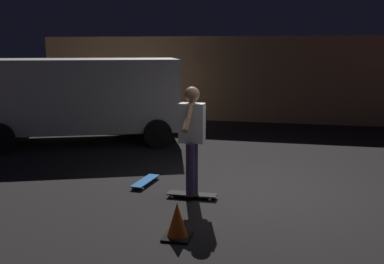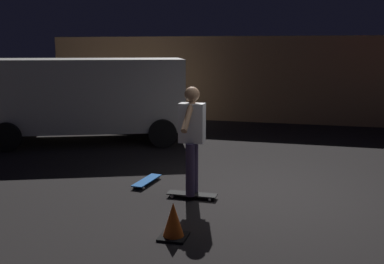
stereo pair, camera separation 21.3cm
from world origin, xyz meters
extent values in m
plane|color=black|center=(0.00, 0.00, 0.00)|extent=(28.00, 28.00, 0.00)
cube|color=#AD7F56|center=(-1.22, 8.62, 1.32)|extent=(13.22, 3.43, 2.63)
cube|color=silver|center=(-4.65, 3.12, 1.18)|extent=(4.98, 3.46, 1.70)
cylinder|color=black|center=(-6.64, 3.39, 0.33)|extent=(0.69, 0.45, 0.66)
cylinder|color=black|center=(-2.66, 2.85, 0.33)|extent=(0.69, 0.45, 0.66)
cylinder|color=black|center=(-3.39, 4.69, 0.33)|extent=(0.69, 0.45, 0.66)
cube|color=black|center=(-1.10, -0.42, 0.06)|extent=(0.78, 0.20, 0.02)
sphere|color=silver|center=(-0.80, -0.33, 0.03)|extent=(0.05, 0.05, 0.05)
sphere|color=silver|center=(-0.80, -0.50, 0.03)|extent=(0.05, 0.05, 0.05)
sphere|color=silver|center=(-1.40, -0.33, 0.03)|extent=(0.05, 0.05, 0.05)
sphere|color=silver|center=(-1.40, -0.50, 0.03)|extent=(0.05, 0.05, 0.05)
cube|color=#1959B2|center=(-2.04, 0.09, 0.06)|extent=(0.29, 0.80, 0.02)
sphere|color=silver|center=(-2.09, 0.40, 0.03)|extent=(0.05, 0.05, 0.05)
sphere|color=silver|center=(-1.92, 0.38, 0.03)|extent=(0.05, 0.05, 0.05)
sphere|color=silver|center=(-2.16, -0.20, 0.03)|extent=(0.05, 0.05, 0.05)
sphere|color=silver|center=(-1.99, -0.22, 0.03)|extent=(0.05, 0.05, 0.05)
cylinder|color=#382D4C|center=(-1.10, -0.31, 0.48)|extent=(0.14, 0.14, 0.82)
cylinder|color=#382D4C|center=(-1.10, -0.53, 0.48)|extent=(0.14, 0.14, 0.82)
cube|color=white|center=(-1.10, -0.42, 1.19)|extent=(0.38, 0.22, 0.60)
sphere|color=#936B4C|center=(-1.10, -0.42, 1.62)|extent=(0.23, 0.23, 0.23)
cylinder|color=#936B4C|center=(-1.10, -0.20, 1.34)|extent=(0.09, 0.54, 0.46)
cylinder|color=#936B4C|center=(-1.10, -0.64, 1.34)|extent=(0.09, 0.54, 0.46)
cube|color=black|center=(-0.95, -1.90, 0.01)|extent=(0.34, 0.34, 0.03)
cone|color=#EA5914|center=(-0.95, -1.90, 0.23)|extent=(0.28, 0.28, 0.46)
camera|label=1|loc=(0.37, -6.89, 2.33)|focal=41.69mm
camera|label=2|loc=(0.58, -6.84, 2.33)|focal=41.69mm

